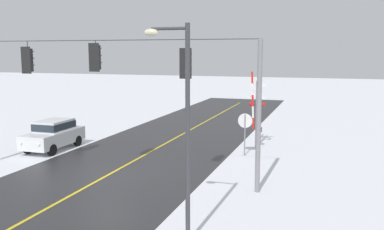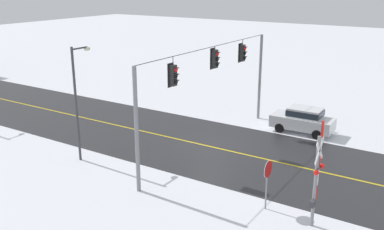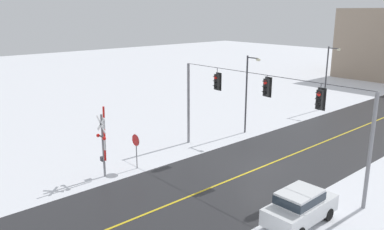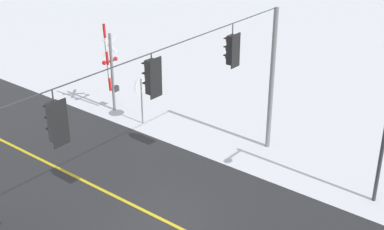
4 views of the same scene
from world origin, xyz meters
name	(u,v)px [view 2 (image 2 of 4)]	position (x,y,z in m)	size (l,w,h in m)	color
ground_plane	(211,147)	(0.00, 0.00, 0.00)	(160.00, 160.00, 0.00)	white
road_asphalt	(136,130)	(0.00, 6.00, 0.00)	(9.00, 80.00, 0.01)	#28282B
lane_centre_line	(136,130)	(0.00, 6.00, 0.01)	(0.14, 72.00, 0.01)	gold
signal_span	(212,79)	(0.06, -0.01, 4.26)	(14.20, 0.47, 6.22)	gray
stop_sign	(268,174)	(-5.30, -5.97, 1.71)	(0.80, 0.09, 2.35)	gray
railroad_crossing	(317,176)	(-5.53, -8.18, 2.27)	(0.98, 0.31, 4.54)	gray
parked_car_white	(303,119)	(5.65, -3.88, 0.95)	(1.86, 4.22, 1.74)	white
streetlamp_near	(78,93)	(-5.59, 5.30, 3.92)	(1.39, 0.28, 6.50)	#38383D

